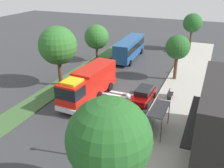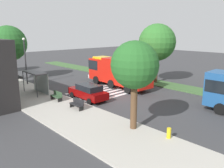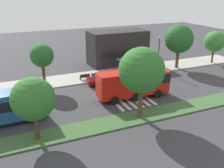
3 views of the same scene
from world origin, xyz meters
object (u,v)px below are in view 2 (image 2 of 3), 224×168
sidewalk_tree_west (135,66)px  sidewalk_tree_east (9,44)px  fire_hydrant (169,133)px  median_tree_west (157,43)px  bench_near_shelter (57,96)px  street_lamp (25,57)px  bench_west_of_shelter (77,104)px  fire_truck (117,71)px  parked_car_mid (88,92)px  bus_stop_shelter (38,78)px

sidewalk_tree_west → sidewalk_tree_east: (23.43, 0.00, 0.60)m
sidewalk_tree_east → fire_hydrant: (-26.07, -0.50, -4.80)m
sidewalk_tree_east → median_tree_west: median_tree_west is taller
sidewalk_tree_east → median_tree_west: 20.60m
bench_near_shelter → sidewalk_tree_west: 10.72m
street_lamp → sidewalk_tree_east: 4.59m
sidewalk_tree_east → sidewalk_tree_west: bearing=-180.0°
bench_near_shelter → street_lamp: size_ratio=0.26×
bench_west_of_shelter → street_lamp: street_lamp is taller
bench_west_of_shelter → median_tree_west: (1.79, -14.25, 4.93)m
street_lamp → sidewalk_tree_west: 19.17m
fire_truck → bench_near_shelter: fire_truck is taller
parked_car_mid → median_tree_west: bearing=-88.9°
sidewalk_tree_west → fire_hydrant: bearing=-169.3°
bench_near_shelter → street_lamp: (9.25, -0.92, 3.12)m
bus_stop_shelter → fire_hydrant: (-16.53, -1.03, -1.40)m
bench_west_of_shelter → median_tree_west: bearing=-82.9°
fire_hydrant → bus_stop_shelter: bearing=3.6°
fire_truck → street_lamp: street_lamp is taller
bench_west_of_shelter → sidewalk_tree_east: bearing=-1.7°
parked_car_mid → bench_near_shelter: bearing=60.2°
fire_truck → fire_hydrant: bearing=151.7°
fire_truck → sidewalk_tree_east: sidewalk_tree_east is taller
bench_near_shelter → median_tree_west: 15.19m
bench_near_shelter → street_lamp: 9.81m
bus_stop_shelter → median_tree_west: median_tree_west is taller
parked_car_mid → sidewalk_tree_east: sidewalk_tree_east is taller
bench_west_of_shelter → fire_hydrant: (-8.93, -1.02, -0.10)m
bench_near_shelter → fire_hydrant: 12.57m
bus_stop_shelter → median_tree_west: size_ratio=0.45×
fire_hydrant → bench_west_of_shelter: bearing=6.5°
bench_near_shelter → bench_west_of_shelter: 3.59m
parked_car_mid → sidewalk_tree_east: (15.21, 2.20, 4.44)m
parked_car_mid → bus_stop_shelter: size_ratio=1.38×
bench_west_of_shelter → sidewalk_tree_west: (-6.29, -0.52, 4.10)m
parked_car_mid → fire_hydrant: size_ratio=6.89×
fire_truck → sidewalk_tree_west: 13.58m
bench_near_shelter → sidewalk_tree_east: 14.34m
street_lamp → median_tree_west: bearing=-129.7°
bus_stop_shelter → fire_hydrant: bus_stop_shelter is taller
bus_stop_shelter → bench_near_shelter: bus_stop_shelter is taller
median_tree_west → sidewalk_tree_west: bearing=120.5°
fire_truck → sidewalk_tree_east: bearing=36.0°
fire_truck → bus_stop_shelter: 9.68m
bus_stop_shelter → fire_hydrant: size_ratio=5.00×
fire_truck → median_tree_west: bearing=-109.5°
bus_stop_shelter → bench_near_shelter: size_ratio=2.19×
fire_truck → street_lamp: bearing=45.6°
street_lamp → sidewalk_tree_east: (4.29, 0.40, 1.57)m
bus_stop_shelter → median_tree_west: 15.82m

